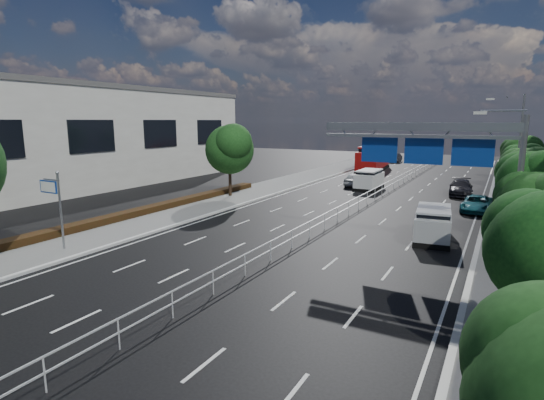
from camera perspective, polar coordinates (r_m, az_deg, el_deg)
The scene contains 25 objects.
ground at distance 18.34m, azimuth -6.36°, elevation -11.62°, with size 160.00×160.00×0.00m, color black.
sidewalk_near at distance 26.36m, azimuth -27.40°, elevation -5.67°, with size 5.00×140.00×0.14m, color slate.
kerb_near at distance 24.37m, azimuth -24.08°, elevation -6.66°, with size 0.25×140.00×0.15m, color silver.
kerb_far at distance 15.46m, azimuth 23.47°, elevation -16.64°, with size 0.25×140.00×0.15m, color silver.
median_fence at distance 38.18m, azimuth 13.40°, elevation 0.69°, with size 0.05×85.00×1.02m.
hedge_near at distance 30.56m, azimuth -21.60°, elevation -2.53°, with size 1.00×36.00×0.44m, color black.
toilet_sign at distance 25.31m, azimuth -27.26°, elevation 0.39°, with size 1.62×0.18×4.34m.
overhead_gantry at distance 24.12m, azimuth 21.45°, elevation 6.77°, with size 10.24×0.38×7.45m.
streetlight_far at distance 39.87m, azimuth 29.90°, elevation 6.77°, with size 2.78×2.40×9.00m.
near_building at distance 51.05m, azimuth -22.81°, elevation 7.65°, with size 12.00×38.00×10.00m, color beige.
near_tree_back at distance 38.62m, azimuth -5.69°, elevation 7.15°, with size 4.84×4.51×6.69m.
far_tree_c at distance 21.14m, azimuth 32.07°, elevation -0.54°, with size 3.52×3.28×4.94m.
far_tree_d at distance 28.52m, azimuth 31.39°, elevation 2.56°, with size 3.85×3.59×5.34m.
far_tree_e at distance 35.99m, azimuth 30.92°, elevation 3.76°, with size 3.63×3.38×5.13m.
far_tree_f at distance 43.46m, azimuth 30.61°, elevation 4.63°, with size 3.52×3.28×5.02m.
far_tree_g at distance 50.92m, azimuth 30.44°, elevation 5.61°, with size 3.96×3.69×5.45m.
far_tree_h at distance 58.43m, azimuth 30.25°, elevation 5.76°, with size 3.41×3.18×4.91m.
white_minivan at distance 44.45m, azimuth 12.93°, elevation 2.68°, with size 2.00×4.61×2.00m.
red_bus at distance 61.17m, azimuth 13.49°, elevation 5.57°, with size 3.88×11.97×3.52m.
near_car_silver at distance 46.48m, azimuth 11.19°, elevation 2.75°, with size 1.67×4.16×1.42m, color #A8ABB0.
near_car_dark at distance 75.32m, azimuth 16.22°, elevation 5.52°, with size 1.60×4.59×1.51m, color black.
silver_minivan at distance 26.75m, azimuth 20.83°, elevation -3.01°, with size 2.48×4.79×1.91m.
parked_car_teal at distance 36.22m, azimuth 25.84°, elevation -0.47°, with size 2.05×4.45×1.24m, color #155662.
parked_car_dark at distance 43.59m, azimuth 24.06°, elevation 1.52°, with size 2.02×4.97×1.44m, color black.
pedestrian_a at distance 31.07m, azimuth 29.66°, elevation -1.70°, with size 0.66×0.43×1.80m, color gray.
Camera 1 is at (9.87, -13.82, 6.93)m, focal length 28.00 mm.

